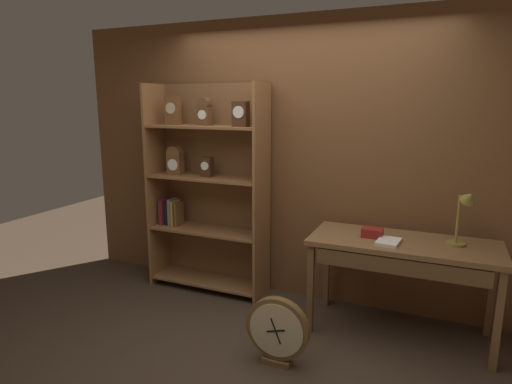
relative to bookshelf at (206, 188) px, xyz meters
name	(u,v)px	position (x,y,z in m)	size (l,w,h in m)	color
ground_plane	(243,369)	(0.93, -1.14, -1.02)	(10.00, 10.00, 0.00)	#3D2D21
back_wood_panel	(304,162)	(0.93, 0.21, 0.28)	(4.80, 0.05, 2.60)	brown
bookshelf	(206,188)	(0.00, 0.00, 0.00)	(1.18, 0.38, 2.02)	brown
workbench	(403,253)	(1.87, -0.23, -0.33)	(1.43, 0.62, 0.79)	brown
desk_lamp	(465,212)	(2.28, -0.18, 0.03)	(0.20, 0.20, 0.45)	olive
toolbox_small	(372,233)	(1.63, -0.20, -0.20)	(0.16, 0.12, 0.07)	maroon
open_repair_manual	(389,242)	(1.77, -0.31, -0.22)	(0.16, 0.22, 0.03)	silver
round_clock_large	(277,331)	(1.13, -0.98, -0.77)	(0.46, 0.11, 0.50)	brown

